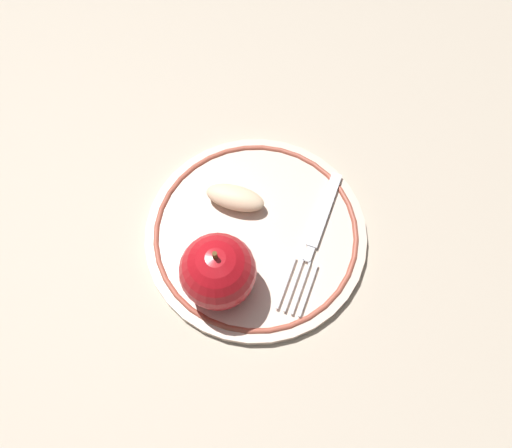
{
  "coord_description": "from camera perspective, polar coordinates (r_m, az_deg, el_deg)",
  "views": [
    {
      "loc": [
        0.07,
        -0.23,
        0.58
      ],
      "look_at": [
        0.01,
        0.01,
        0.03
      ],
      "focal_mm": 40.0,
      "sensor_mm": 36.0,
      "label": 1
    }
  ],
  "objects": [
    {
      "name": "fork",
      "position": [
        0.62,
        5.95,
        -1.17
      ],
      "size": [
        0.03,
        0.17,
        0.0
      ],
      "rotation": [
        0.0,
        0.0,
        4.63
      ],
      "color": "silver",
      "rests_on": "plate"
    },
    {
      "name": "plate",
      "position": [
        0.62,
        0.0,
        -1.01
      ],
      "size": [
        0.24,
        0.24,
        0.01
      ],
      "color": "beige",
      "rests_on": "ground_plane"
    },
    {
      "name": "apple_red_whole",
      "position": [
        0.56,
        -3.85,
        -4.75
      ],
      "size": [
        0.08,
        0.08,
        0.09
      ],
      "color": "#B21119",
      "rests_on": "plate"
    },
    {
      "name": "apple_slice_front",
      "position": [
        0.62,
        -2.11,
        2.65
      ],
      "size": [
        0.07,
        0.03,
        0.02
      ],
      "primitive_type": "ellipsoid",
      "rotation": [
        0.0,
        0.0,
        3.13
      ],
      "color": "beige",
      "rests_on": "plate"
    },
    {
      "name": "ground_plane",
      "position": [
        0.63,
        -0.75,
        -2.04
      ],
      "size": [
        2.0,
        2.0,
        0.0
      ],
      "primitive_type": "plane",
      "color": "#B8A893"
    }
  ]
}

